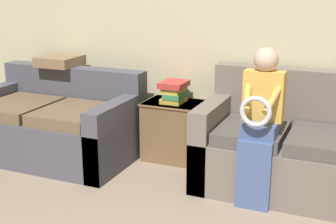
{
  "coord_description": "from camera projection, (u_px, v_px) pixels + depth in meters",
  "views": [
    {
      "loc": [
        0.91,
        -1.51,
        1.71
      ],
      "look_at": [
        -0.44,
        1.65,
        0.74
      ],
      "focal_mm": 50.0,
      "sensor_mm": 36.0,
      "label": 1
    }
  ],
  "objects": [
    {
      "name": "book_stack",
      "position": [
        174.0,
        91.0,
        4.46
      ],
      "size": [
        0.23,
        0.3,
        0.2
      ],
      "color": "gold",
      "rests_on": "side_shelf"
    },
    {
      "name": "child_left_seated",
      "position": [
        260.0,
        120.0,
        3.57
      ],
      "size": [
        0.31,
        0.38,
        1.22
      ],
      "color": "#475B8E",
      "rests_on": "ground_plane"
    },
    {
      "name": "couch_side",
      "position": [
        56.0,
        125.0,
        4.64
      ],
      "size": [
        1.61,
        0.96,
        0.85
      ],
      "color": "#4C4C56",
      "rests_on": "ground_plane"
    },
    {
      "name": "side_shelf",
      "position": [
        175.0,
        130.0,
        4.56
      ],
      "size": [
        0.59,
        0.44,
        0.57
      ],
      "color": "brown",
      "rests_on": "ground_plane"
    },
    {
      "name": "wall_back",
      "position": [
        261.0,
        29.0,
        4.25
      ],
      "size": [
        7.75,
        0.06,
        2.55
      ],
      "color": "beige",
      "rests_on": "ground_plane"
    },
    {
      "name": "couch_main",
      "position": [
        324.0,
        154.0,
        3.81
      ],
      "size": [
        2.03,
        0.9,
        0.97
      ],
      "color": "#70665B",
      "rests_on": "ground_plane"
    },
    {
      "name": "throw_pillow",
      "position": [
        60.0,
        61.0,
        4.84
      ],
      "size": [
        0.39,
        0.39,
        0.1
      ],
      "color": "#846B4C",
      "rests_on": "couch_side"
    }
  ]
}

